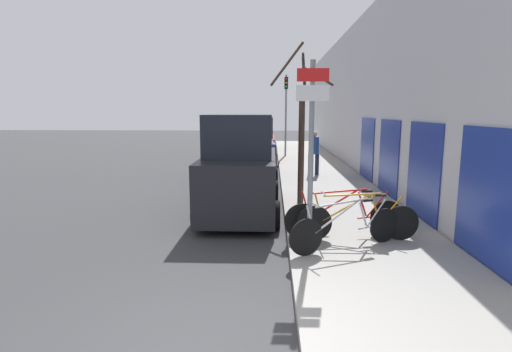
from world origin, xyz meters
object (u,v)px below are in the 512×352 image
object	(u,v)px
traffic_light	(286,104)
parked_car_0	(240,171)
signpost	(311,146)
parked_car_1	(248,151)
bicycle_0	(347,228)
pedestrian_near	(314,150)
bicycle_2	(345,216)
parked_car_2	(257,142)
street_tree	(301,133)
parked_car_3	(259,137)
bicycle_1	(358,220)

from	to	relation	value
traffic_light	parked_car_0	bearing A→B (deg)	-97.16
traffic_light	signpost	bearing A→B (deg)	-90.20
parked_car_1	traffic_light	world-z (taller)	traffic_light
signpost	bicycle_0	bearing A→B (deg)	-1.23
pedestrian_near	traffic_light	bearing A→B (deg)	-100.94
bicycle_2	pedestrian_near	world-z (taller)	pedestrian_near
parked_car_2	street_tree	world-z (taller)	street_tree
pedestrian_near	bicycle_2	bearing A→B (deg)	70.44
pedestrian_near	street_tree	size ratio (longest dim) A/B	0.41
parked_car_0	traffic_light	size ratio (longest dim) A/B	0.95
parked_car_0	pedestrian_near	distance (m)	6.19
parked_car_1	parked_car_3	bearing A→B (deg)	85.95
parked_car_3	parked_car_1	bearing A→B (deg)	-91.38
signpost	parked_car_2	xyz separation A→B (m)	(-1.50, 13.75, -1.00)
traffic_light	bicycle_2	bearing A→B (deg)	-87.15
bicycle_1	traffic_light	bearing A→B (deg)	1.29
bicycle_1	pedestrian_near	bearing A→B (deg)	-1.99
parked_car_1	street_tree	distance (m)	5.17
bicycle_0	parked_car_2	bearing A→B (deg)	-17.80
parked_car_0	street_tree	xyz separation A→B (m)	(1.60, 0.67, 0.94)
signpost	bicycle_1	xyz separation A→B (m)	(0.99, 0.49, -1.50)
parked_car_1	street_tree	size ratio (longest dim) A/B	1.06
bicycle_1	pedestrian_near	distance (m)	8.16
bicycle_0	parked_car_0	bearing A→B (deg)	9.87
bicycle_2	parked_car_3	xyz separation A→B (m)	(-2.38, 18.86, 0.42)
parked_car_2	signpost	bearing A→B (deg)	-83.65
signpost	bicycle_2	bearing A→B (deg)	43.57
signpost	bicycle_2	xyz separation A→B (m)	(0.79, 0.75, -1.49)
bicycle_1	parked_car_3	size ratio (longest dim) A/B	0.55
parked_car_1	signpost	bearing A→B (deg)	-82.59
parked_car_2	street_tree	bearing A→B (deg)	-81.01
parked_car_2	pedestrian_near	xyz separation A→B (m)	(2.45, -5.12, 0.11)
bicycle_0	pedestrian_near	size ratio (longest dim) A/B	1.25
parked_car_0	street_tree	world-z (taller)	street_tree
parked_car_3	bicycle_1	bearing A→B (deg)	-83.37
parked_car_2	pedestrian_near	bearing A→B (deg)	-64.33
parked_car_2	traffic_light	bearing A→B (deg)	48.02
pedestrian_near	street_tree	xyz separation A→B (m)	(-0.87, -5.00, 0.95)
bicycle_0	traffic_light	world-z (taller)	traffic_light
parked_car_2	street_tree	size ratio (longest dim) A/B	1.11
bicycle_0	traffic_light	size ratio (longest dim) A/B	0.49
parked_car_0	parked_car_3	size ratio (longest dim) A/B	0.97
bicycle_1	parked_car_0	world-z (taller)	parked_car_0
signpost	bicycle_2	world-z (taller)	signpost
bicycle_0	traffic_light	distance (m)	15.69
bicycle_1	bicycle_2	size ratio (longest dim) A/B	0.97
bicycle_1	street_tree	xyz separation A→B (m)	(-0.91, 3.13, 1.55)
bicycle_1	street_tree	distance (m)	3.61
bicycle_2	pedestrian_near	size ratio (longest dim) A/B	1.42
pedestrian_near	parked_car_2	bearing A→B (deg)	-82.84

